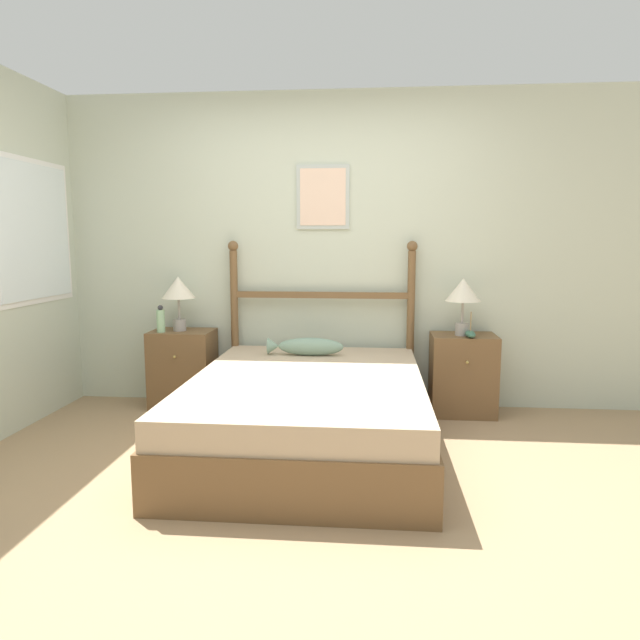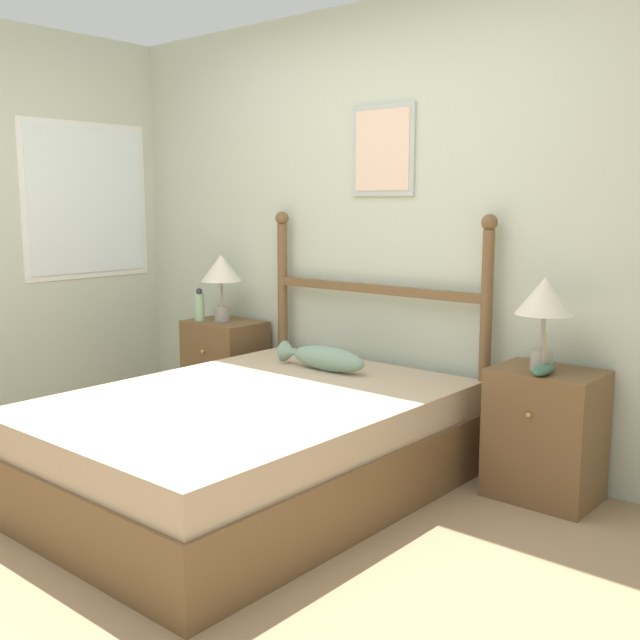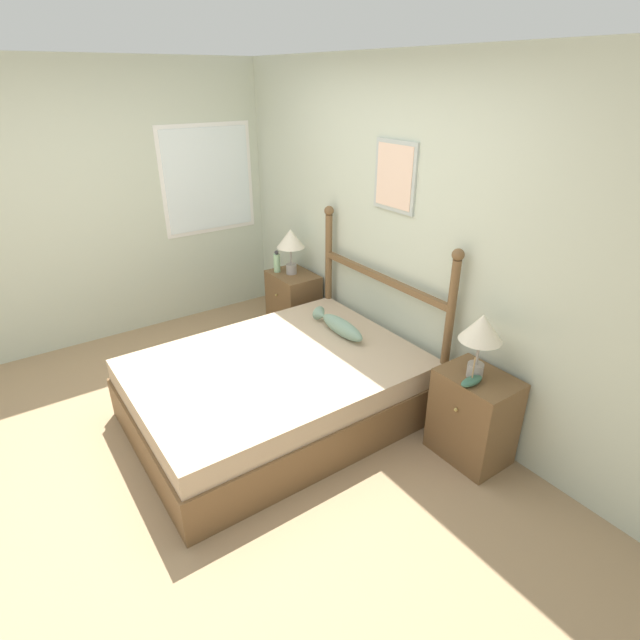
{
  "view_description": "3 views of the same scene",
  "coord_description": "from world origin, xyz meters",
  "px_view_note": "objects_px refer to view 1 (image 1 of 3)",
  "views": [
    {
      "loc": [
        0.43,
        -2.99,
        1.37
      ],
      "look_at": [
        0.07,
        0.94,
        0.81
      ],
      "focal_mm": 32.0,
      "sensor_mm": 36.0,
      "label": 1
    },
    {
      "loc": [
        2.57,
        -1.85,
        1.42
      ],
      "look_at": [
        0.09,
        1.06,
        0.82
      ],
      "focal_mm": 42.0,
      "sensor_mm": 36.0,
      "label": 2
    },
    {
      "loc": [
        2.79,
        -0.92,
        2.38
      ],
      "look_at": [
        0.04,
        1.0,
        0.73
      ],
      "focal_mm": 28.0,
      "sensor_mm": 36.0,
      "label": 3
    }
  ],
  "objects_px": {
    "nightstand_right": "(463,374)",
    "table_lamp_left": "(178,290)",
    "model_boat": "(470,334)",
    "nightstand_left": "(183,369)",
    "table_lamp_right": "(463,293)",
    "bottle": "(161,320)",
    "fish_pillow": "(305,347)",
    "bed": "(308,413)"
  },
  "relations": [
    {
      "from": "nightstand_left",
      "to": "nightstand_right",
      "type": "xyz_separation_m",
      "value": [
        2.26,
        0.0,
        0.0
      ]
    },
    {
      "from": "model_boat",
      "to": "nightstand_left",
      "type": "bearing_deg",
      "value": 177.05
    },
    {
      "from": "bottle",
      "to": "nightstand_right",
      "type": "bearing_deg",
      "value": 2.25
    },
    {
      "from": "bed",
      "to": "bottle",
      "type": "xyz_separation_m",
      "value": [
        -1.27,
        0.77,
        0.49
      ]
    },
    {
      "from": "table_lamp_right",
      "to": "table_lamp_left",
      "type": "bearing_deg",
      "value": 179.4
    },
    {
      "from": "nightstand_left",
      "to": "model_boat",
      "type": "distance_m",
      "value": 2.32
    },
    {
      "from": "nightstand_right",
      "to": "table_lamp_left",
      "type": "relative_size",
      "value": 1.43
    },
    {
      "from": "bottle",
      "to": "model_boat",
      "type": "relative_size",
      "value": 1.12
    },
    {
      "from": "fish_pillow",
      "to": "model_boat",
      "type": "bearing_deg",
      "value": 4.49
    },
    {
      "from": "nightstand_right",
      "to": "model_boat",
      "type": "height_order",
      "value": "model_boat"
    },
    {
      "from": "bed",
      "to": "nightstand_right",
      "type": "height_order",
      "value": "nightstand_right"
    },
    {
      "from": "bottle",
      "to": "model_boat",
      "type": "distance_m",
      "value": 2.43
    },
    {
      "from": "table_lamp_left",
      "to": "table_lamp_right",
      "type": "xyz_separation_m",
      "value": [
        2.26,
        -0.02,
        0.0
      ]
    },
    {
      "from": "nightstand_left",
      "to": "nightstand_right",
      "type": "relative_size",
      "value": 1.0
    },
    {
      "from": "nightstand_right",
      "to": "nightstand_left",
      "type": "bearing_deg",
      "value": 180.0
    },
    {
      "from": "table_lamp_left",
      "to": "bottle",
      "type": "distance_m",
      "value": 0.28
    },
    {
      "from": "table_lamp_left",
      "to": "table_lamp_right",
      "type": "bearing_deg",
      "value": -0.6
    },
    {
      "from": "table_lamp_right",
      "to": "bottle",
      "type": "relative_size",
      "value": 2.02
    },
    {
      "from": "table_lamp_right",
      "to": "fish_pillow",
      "type": "relative_size",
      "value": 0.76
    },
    {
      "from": "bottle",
      "to": "model_boat",
      "type": "xyz_separation_m",
      "value": [
        2.43,
        -0.02,
        -0.07
      ]
    },
    {
      "from": "table_lamp_right",
      "to": "fish_pillow",
      "type": "height_order",
      "value": "table_lamp_right"
    },
    {
      "from": "table_lamp_right",
      "to": "model_boat",
      "type": "xyz_separation_m",
      "value": [
        0.05,
        -0.09,
        -0.3
      ]
    },
    {
      "from": "model_boat",
      "to": "fish_pillow",
      "type": "height_order",
      "value": "model_boat"
    },
    {
      "from": "bottle",
      "to": "fish_pillow",
      "type": "bearing_deg",
      "value": -5.91
    },
    {
      "from": "model_boat",
      "to": "fish_pillow",
      "type": "relative_size",
      "value": 0.34
    },
    {
      "from": "nightstand_left",
      "to": "bottle",
      "type": "relative_size",
      "value": 2.89
    },
    {
      "from": "nightstand_left",
      "to": "table_lamp_right",
      "type": "height_order",
      "value": "table_lamp_right"
    },
    {
      "from": "nightstand_right",
      "to": "bottle",
      "type": "bearing_deg",
      "value": -177.75
    },
    {
      "from": "nightstand_left",
      "to": "table_lamp_left",
      "type": "distance_m",
      "value": 0.65
    },
    {
      "from": "nightstand_right",
      "to": "table_lamp_right",
      "type": "height_order",
      "value": "table_lamp_right"
    },
    {
      "from": "nightstand_left",
      "to": "table_lamp_right",
      "type": "xyz_separation_m",
      "value": [
        2.24,
        -0.03,
        0.65
      ]
    },
    {
      "from": "bed",
      "to": "model_boat",
      "type": "bearing_deg",
      "value": 32.93
    },
    {
      "from": "table_lamp_left",
      "to": "model_boat",
      "type": "xyz_separation_m",
      "value": [
        2.31,
        -0.11,
        -0.3
      ]
    },
    {
      "from": "nightstand_left",
      "to": "table_lamp_right",
      "type": "bearing_deg",
      "value": -0.73
    },
    {
      "from": "nightstand_left",
      "to": "table_lamp_left",
      "type": "bearing_deg",
      "value": -162.97
    },
    {
      "from": "bed",
      "to": "table_lamp_right",
      "type": "bearing_deg",
      "value": 37.16
    },
    {
      "from": "table_lamp_right",
      "to": "model_boat",
      "type": "bearing_deg",
      "value": -60.58
    },
    {
      "from": "bed",
      "to": "bottle",
      "type": "relative_size",
      "value": 9.45
    },
    {
      "from": "bed",
      "to": "table_lamp_right",
      "type": "relative_size",
      "value": 4.68
    },
    {
      "from": "table_lamp_right",
      "to": "model_boat",
      "type": "distance_m",
      "value": 0.32
    },
    {
      "from": "model_boat",
      "to": "fish_pillow",
      "type": "bearing_deg",
      "value": -175.51
    },
    {
      "from": "nightstand_left",
      "to": "bottle",
      "type": "bearing_deg",
      "value": -145.94
    }
  ]
}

